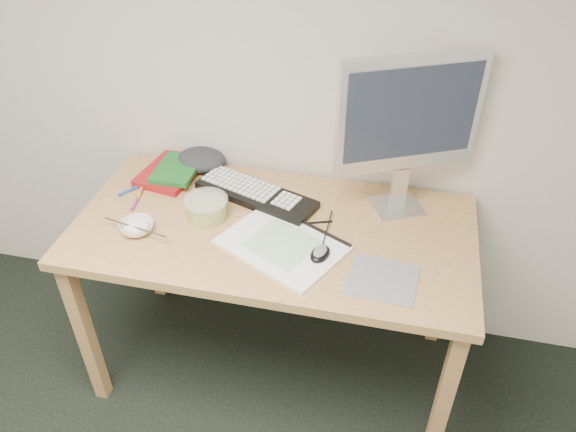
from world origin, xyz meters
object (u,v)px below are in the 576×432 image
keyboard (256,195)px  monitor (409,118)px  sketchpad (282,245)px  rice_bowl (137,227)px  desk (273,245)px

keyboard → monitor: (0.52, 0.06, 0.35)m
sketchpad → rice_bowl: rice_bowl is taller
keyboard → rice_bowl: (-0.35, -0.28, 0.00)m
monitor → keyboard: bearing=160.4°
monitor → rice_bowl: bearing=175.6°
keyboard → desk: bearing=-36.9°
desk → sketchpad: sketchpad is taller
sketchpad → rice_bowl: (-0.51, -0.03, 0.01)m
sketchpad → monitor: bearing=67.4°
desk → sketchpad: bearing=-59.5°
monitor → desk: bearing=-178.6°
rice_bowl → monitor: bearing=21.6°
sketchpad → rice_bowl: 0.51m
desk → sketchpad: 0.14m
keyboard → monitor: size_ratio=0.81×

